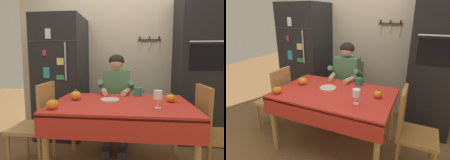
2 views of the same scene
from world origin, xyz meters
The scene contains 15 objects.
ground_plane centered at (0.00, 0.00, 0.00)m, with size 10.00×10.00×0.00m, color brown.
back_wall_assembly centered at (0.05, 1.35, 1.30)m, with size 3.70×0.13×2.60m.
refrigerator centered at (-0.95, 0.96, 0.90)m, with size 0.68×0.71×1.80m.
wall_oven centered at (1.05, 1.00, 1.05)m, with size 0.60×0.64×2.10m.
dining_table centered at (0.00, 0.08, 0.66)m, with size 1.40×0.90×0.74m.
chair_behind_person centered at (-0.10, 0.87, 0.51)m, with size 0.40×0.40×0.93m.
seated_person centered at (-0.10, 0.68, 0.74)m, with size 0.47×0.55×1.25m.
chair_left_side centered at (-0.90, 0.09, 0.51)m, with size 0.40×0.40×0.93m.
chair_right_side centered at (0.90, 0.07, 0.51)m, with size 0.40×0.40×0.93m.
coffee_mug centered at (0.19, 0.45, 0.79)m, with size 0.12×0.09×0.10m.
wine_glass centered at (0.34, -0.09, 0.86)m, with size 0.08×0.08×0.16m.
pumpkin_large centered at (-0.50, 0.16, 0.79)m, with size 0.11×0.11×0.12m.
pumpkin_medium centered at (-0.59, -0.22, 0.78)m, with size 0.10×0.10×0.11m.
pumpkin_small centered at (0.51, 0.16, 0.78)m, with size 0.10×0.10×0.11m.
serving_tray centered at (-0.12, 0.17, 0.75)m, with size 0.21×0.21×0.02m, color beige.
Camera 2 is at (0.93, -1.81, 1.65)m, focal length 30.69 mm.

